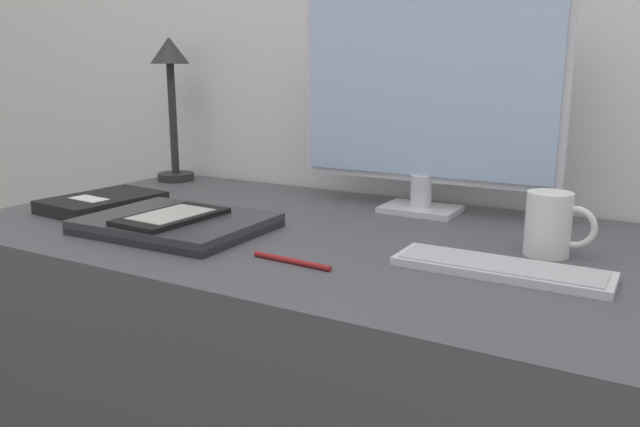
# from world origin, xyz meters

# --- Properties ---
(desk) EXTENTS (1.54, 0.71, 0.73)m
(desk) POSITION_xyz_m (0.00, 0.19, 0.37)
(desk) COLOR #4C4C51
(desk) RESTS_ON ground_plane
(monitor) EXTENTS (0.55, 0.11, 0.45)m
(monitor) POSITION_xyz_m (0.02, 0.43, 0.97)
(monitor) COLOR silver
(monitor) RESTS_ON desk
(keyboard) EXTENTS (0.31, 0.10, 0.01)m
(keyboard) POSITION_xyz_m (0.26, 0.11, 0.74)
(keyboard) COLOR silver
(keyboard) RESTS_ON desk
(laptop) EXTENTS (0.32, 0.25, 0.03)m
(laptop) POSITION_xyz_m (-0.32, 0.06, 0.75)
(laptop) COLOR #232328
(laptop) RESTS_ON desk
(ereader) EXTENTS (0.12, 0.20, 0.01)m
(ereader) POSITION_xyz_m (-0.31, 0.04, 0.76)
(ereader) COLOR black
(ereader) RESTS_ON laptop
(desk_lamp) EXTENTS (0.10, 0.10, 0.37)m
(desk_lamp) POSITION_xyz_m (-0.69, 0.46, 0.99)
(desk_lamp) COLOR #282828
(desk_lamp) RESTS_ON desk
(notebook) EXTENTS (0.18, 0.25, 0.03)m
(notebook) POSITION_xyz_m (-0.58, 0.12, 0.75)
(notebook) COLOR black
(notebook) RESTS_ON desk
(coffee_mug) EXTENTS (0.11, 0.07, 0.10)m
(coffee_mug) POSITION_xyz_m (0.31, 0.24, 0.79)
(coffee_mug) COLOR white
(coffee_mug) RESTS_ON desk
(pen) EXTENTS (0.14, 0.02, 0.01)m
(pen) POSITION_xyz_m (-0.02, -0.01, 0.74)
(pen) COLOR maroon
(pen) RESTS_ON desk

